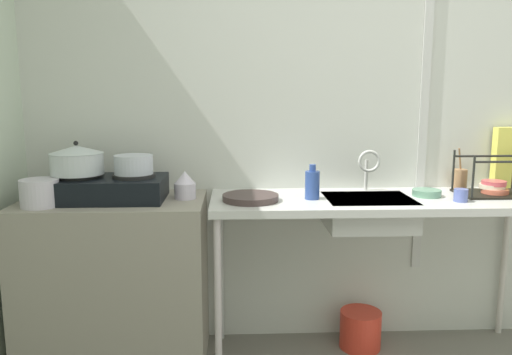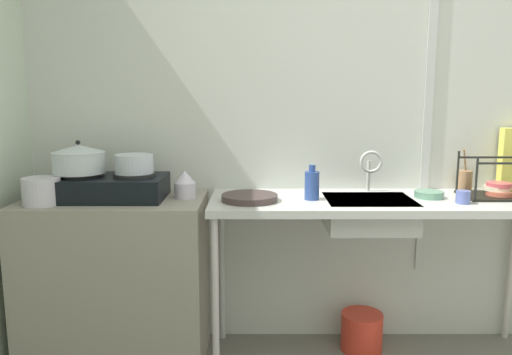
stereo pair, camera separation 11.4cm
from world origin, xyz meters
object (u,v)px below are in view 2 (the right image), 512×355
percolator (186,185)px  sink_basin (369,214)px  bottle_by_sink (312,185)px  bucket_on_floor (362,331)px  pot_on_right_burner (135,164)px  faucet (371,165)px  small_bowl_on_drainboard (430,194)px  utensil_jar (465,180)px  cup_by_rack (464,197)px  stove (108,187)px  dish_rack (499,190)px  frying_pan (250,198)px  pot_on_left_burner (79,159)px  pot_beside_stove (42,191)px

percolator → sink_basin: size_ratio=0.32×
bottle_by_sink → bucket_on_floor: bearing=20.1°
pot_on_right_burner → faucet: 1.28m
small_bowl_on_drainboard → utensil_jar: utensil_jar is taller
cup_by_rack → bottle_by_sink: bearing=172.8°
percolator → cup_by_rack: bearing=-5.4°
pot_on_right_burner → bucket_on_floor: (1.24, 0.10, -0.98)m
stove → utensil_jar: (1.96, 0.22, -0.00)m
faucet → dish_rack: 0.68m
small_bowl_on_drainboard → bottle_by_sink: size_ratio=0.83×
faucet → dish_rack: bearing=-10.7°
percolator → bottle_by_sink: (0.67, -0.04, 0.01)m
cup_by_rack → utensil_jar: 0.36m
percolator → utensil_jar: 1.57m
faucet → bucket_on_floor: faucet is taller
pot_on_right_burner → cup_by_rack: 1.69m
dish_rack → sink_basin: bearing=-176.0°
pot_on_right_burner → faucet: bearing=7.4°
stove → faucet: faucet is taller
stove → dish_rack: bearing=1.1°
sink_basin → small_bowl_on_drainboard: small_bowl_on_drainboard is taller
bottle_by_sink → frying_pan: bearing=-174.7°
small_bowl_on_drainboard → utensil_jar: 0.33m
stove → pot_on_right_burner: pot_on_right_burner is taller
faucet → percolator: bearing=-171.8°
percolator → faucet: bearing=8.2°
small_bowl_on_drainboard → bucket_on_floor: 0.88m
frying_pan → percolator: bearing=168.6°
faucet → pot_on_left_burner: bearing=-174.0°
pot_beside_stove → small_bowl_on_drainboard: pot_beside_stove is taller
pot_on_right_burner → small_bowl_on_drainboard: bearing=1.0°
frying_pan → bottle_by_sink: size_ratio=1.58×
frying_pan → utensil_jar: utensil_jar is taller
sink_basin → utensil_jar: utensil_jar is taller
pot_on_left_burner → dish_rack: (2.21, 0.04, -0.17)m
pot_beside_stove → frying_pan: size_ratio=0.64×
faucet → bottle_by_sink: (-0.34, -0.18, -0.08)m
pot_on_left_burner → faucet: 1.57m
utensil_jar → cup_by_rack: bearing=-113.1°
stove → utensil_jar: 1.97m
frying_pan → bottle_by_sink: (0.32, 0.03, 0.06)m
small_bowl_on_drainboard → cup_by_rack: bearing=-48.9°
percolator → dish_rack: (1.67, 0.02, -0.03)m
pot_on_right_burner → sink_basin: pot_on_right_burner is taller
pot_beside_stove → utensil_jar: size_ratio=0.77×
cup_by_rack → pot_on_right_burner: bearing=176.1°
cup_by_rack → bucket_on_floor: bearing=154.3°
faucet → cup_by_rack: faucet is taller
utensil_jar → sink_basin: bearing=-159.1°
dish_rack → bottle_by_sink: (-1.00, -0.06, 0.04)m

